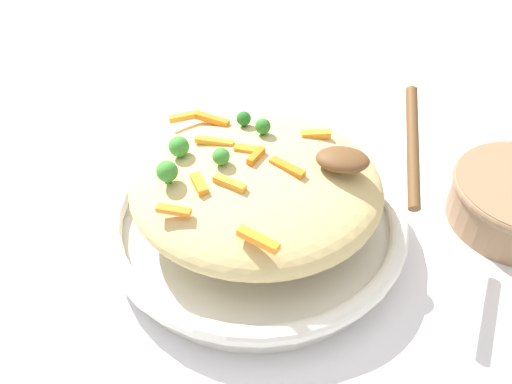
% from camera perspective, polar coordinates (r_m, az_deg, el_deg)
% --- Properties ---
extents(ground_plane, '(2.40, 2.40, 0.00)m').
position_cam_1_polar(ground_plane, '(0.67, 0.00, -4.58)').
color(ground_plane, silver).
extents(serving_bowl, '(0.35, 0.35, 0.05)m').
position_cam_1_polar(serving_bowl, '(0.65, 0.00, -3.04)').
color(serving_bowl, white).
rests_on(serving_bowl, ground_plane).
extents(pasta_mound, '(0.28, 0.27, 0.08)m').
position_cam_1_polar(pasta_mound, '(0.61, 0.00, 0.68)').
color(pasta_mound, '#D1BA7A').
rests_on(pasta_mound, serving_bowl).
extents(carrot_piece_0, '(0.02, 0.03, 0.01)m').
position_cam_1_polar(carrot_piece_0, '(0.58, 0.05, 3.43)').
color(carrot_piece_0, orange).
rests_on(carrot_piece_0, pasta_mound).
extents(carrot_piece_1, '(0.04, 0.03, 0.01)m').
position_cam_1_polar(carrot_piece_1, '(0.51, 0.22, -4.89)').
color(carrot_piece_1, orange).
rests_on(carrot_piece_1, pasta_mound).
extents(carrot_piece_2, '(0.04, 0.02, 0.01)m').
position_cam_1_polar(carrot_piece_2, '(0.66, -4.48, 7.41)').
color(carrot_piece_2, orange).
rests_on(carrot_piece_2, pasta_mound).
extents(carrot_piece_3, '(0.02, 0.03, 0.01)m').
position_cam_1_polar(carrot_piece_3, '(0.56, -5.81, 0.80)').
color(carrot_piece_3, orange).
rests_on(carrot_piece_3, pasta_mound).
extents(carrot_piece_4, '(0.04, 0.03, 0.01)m').
position_cam_1_polar(carrot_piece_4, '(0.66, -7.29, 7.66)').
color(carrot_piece_4, orange).
rests_on(carrot_piece_4, pasta_mound).
extents(carrot_piece_5, '(0.03, 0.01, 0.01)m').
position_cam_1_polar(carrot_piece_5, '(0.60, -0.80, 4.34)').
color(carrot_piece_5, orange).
rests_on(carrot_piece_5, pasta_mound).
extents(carrot_piece_6, '(0.03, 0.01, 0.01)m').
position_cam_1_polar(carrot_piece_6, '(0.54, -8.41, -1.85)').
color(carrot_piece_6, orange).
rests_on(carrot_piece_6, pasta_mound).
extents(carrot_piece_7, '(0.04, 0.03, 0.01)m').
position_cam_1_polar(carrot_piece_7, '(0.58, 3.20, 2.51)').
color(carrot_piece_7, orange).
rests_on(carrot_piece_7, pasta_mound).
extents(carrot_piece_8, '(0.03, 0.02, 0.01)m').
position_cam_1_polar(carrot_piece_8, '(0.63, 6.13, 5.90)').
color(carrot_piece_8, orange).
rests_on(carrot_piece_8, pasta_mound).
extents(carrot_piece_9, '(0.04, 0.02, 0.01)m').
position_cam_1_polar(carrot_piece_9, '(0.56, -2.72, 0.88)').
color(carrot_piece_9, orange).
rests_on(carrot_piece_9, pasta_mound).
extents(carrot_piece_10, '(0.04, 0.01, 0.01)m').
position_cam_1_polar(carrot_piece_10, '(0.61, -4.27, 5.16)').
color(carrot_piece_10, orange).
rests_on(carrot_piece_10, pasta_mound).
extents(broccoli_floret_0, '(0.02, 0.02, 0.02)m').
position_cam_1_polar(broccoli_floret_0, '(0.60, -7.92, 4.53)').
color(broccoli_floret_0, '#377928').
rests_on(broccoli_floret_0, pasta_mound).
extents(broccoli_floret_1, '(0.02, 0.02, 0.03)m').
position_cam_1_polar(broccoli_floret_1, '(0.57, -9.07, 2.07)').
color(broccoli_floret_1, '#377928').
rests_on(broccoli_floret_1, pasta_mound).
extents(broccoli_floret_2, '(0.02, 0.02, 0.02)m').
position_cam_1_polar(broccoli_floret_2, '(0.58, -3.59, 3.63)').
color(broccoli_floret_2, '#377928').
rests_on(broccoli_floret_2, pasta_mound).
extents(broccoli_floret_3, '(0.02, 0.02, 0.02)m').
position_cam_1_polar(broccoli_floret_3, '(0.64, -1.26, 7.51)').
color(broccoli_floret_3, '#205B1C').
rests_on(broccoli_floret_3, pasta_mound).
extents(broccoli_floret_4, '(0.02, 0.02, 0.02)m').
position_cam_1_polar(broccoli_floret_4, '(0.62, 0.88, 6.69)').
color(broccoli_floret_4, '#296820').
rests_on(broccoli_floret_4, pasta_mound).
extents(serving_spoon, '(0.10, 0.14, 0.06)m').
position_cam_1_polar(serving_spoon, '(0.58, 11.15, 3.73)').
color(serving_spoon, brown).
rests_on(serving_spoon, pasta_mound).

